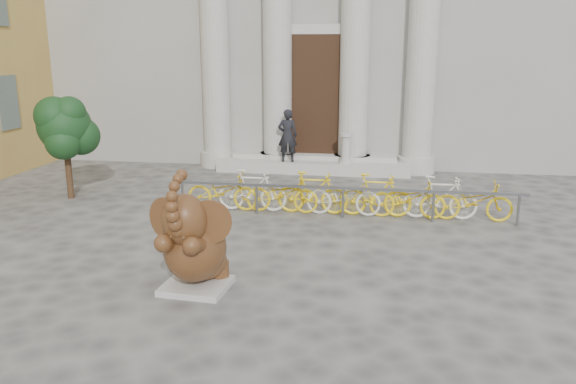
% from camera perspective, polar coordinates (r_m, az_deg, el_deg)
% --- Properties ---
extents(ground, '(80.00, 80.00, 0.00)m').
position_cam_1_polar(ground, '(8.92, -4.50, -10.48)').
color(ground, '#474442').
rests_on(ground, ground).
extents(entrance_steps, '(6.00, 1.20, 0.36)m').
position_cam_1_polar(entrance_steps, '(17.73, 2.56, 2.68)').
color(entrance_steps, '#A8A59E').
rests_on(entrance_steps, ground).
extents(elephant_statue, '(1.35, 1.53, 2.02)m').
position_cam_1_polar(elephant_statue, '(8.96, -9.53, -5.44)').
color(elephant_statue, '#A8A59E').
rests_on(elephant_statue, ground).
extents(bike_rack, '(8.00, 0.53, 1.00)m').
position_cam_1_polar(bike_rack, '(13.00, 5.68, -0.20)').
color(bike_rack, slate).
rests_on(bike_rack, ground).
extents(tree, '(1.51, 1.38, 2.63)m').
position_cam_1_polar(tree, '(15.23, -21.70, 6.09)').
color(tree, '#332114').
rests_on(tree, ground).
extents(pedestrian, '(0.64, 0.46, 1.63)m').
position_cam_1_polar(pedestrian, '(17.32, -0.05, 5.75)').
color(pedestrian, black).
rests_on(pedestrian, entrance_steps).
extents(balustrade_post, '(0.38, 0.38, 0.92)m').
position_cam_1_polar(balustrade_post, '(17.24, 5.91, 4.33)').
color(balustrade_post, '#A8A59E').
rests_on(balustrade_post, entrance_steps).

